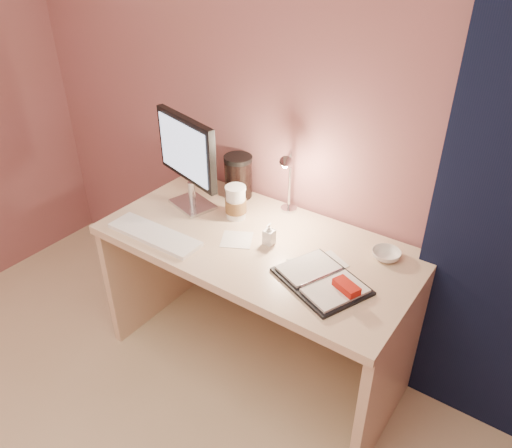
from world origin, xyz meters
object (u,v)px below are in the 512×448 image
Objects in this scene: coffee_cup at (236,203)px; monitor at (189,155)px; lotion_bottle at (269,234)px; desk at (267,273)px; dark_jar at (238,178)px; keyboard at (154,235)px; planner at (323,281)px; desk_lamp at (275,175)px; bowl at (386,255)px.

monitor is at bearing -170.79° from coffee_cup.
coffee_cup is 0.27m from lotion_bottle.
desk is 7.26× the size of dark_jar.
coffee_cup is (0.19, 0.34, 0.07)m from keyboard.
desk_lamp is at bearing 166.38° from planner.
planner is 2.56× the size of coffee_cup.
lotion_bottle is (-0.46, -0.19, 0.03)m from bowl.
desk is at bearing 129.38° from lotion_bottle.
monitor is at bearing -120.01° from dark_jar.
coffee_cup reaches higher than lotion_bottle.
planner is at bearing 9.63° from keyboard.
planner is (0.77, 0.14, 0.00)m from keyboard.
monitor reaches higher than dark_jar.
lotion_bottle reaches higher than bowl.
coffee_cup is 1.61× the size of lotion_bottle.
lotion_bottle is (-0.32, 0.11, 0.04)m from planner.
bowl is 0.83m from dark_jar.
desk is 0.48m from planner.
dark_jar is at bearing 146.84° from desk.
desk_lamp is (0.14, 0.12, 0.13)m from coffee_cup.
monitor is (-0.43, -0.01, 0.50)m from desk.
planner is 2.14× the size of dark_jar.
lotion_bottle is 0.29m from desk_lamp.
monitor reaches higher than bowl.
coffee_cup is at bearing -56.61° from dark_jar.
keyboard is at bearing -141.53° from desk.
lotion_bottle reaches higher than keyboard.
keyboard is 3.80× the size of bowl.
desk is 8.72× the size of coffee_cup.
lotion_bottle is 0.30× the size of desk_lamp.
keyboard is at bearing -98.85° from dark_jar.
keyboard is 0.60m from desk_lamp.
desk_lamp is at bearing -12.00° from dark_jar.
monitor is 1.37× the size of desk_lamp.
bowl is at bearing 24.97° from keyboard.
monitor reaches higher than desk_lamp.
dark_jar is at bearing 146.86° from desk_lamp.
planner is 0.32m from bowl.
coffee_cup is at bearing 59.54° from keyboard.
bowl is at bearing 22.08° from lotion_bottle.
dark_jar reaches higher than desk.
desk_lamp is at bearing 117.77° from lotion_bottle.
bowl is at bearing 7.45° from coffee_cup.
dark_jar is (-0.11, 0.17, 0.02)m from coffee_cup.
lotion_bottle is (0.49, -0.05, -0.22)m from monitor.
desk is at bearing -33.16° from dark_jar.
lotion_bottle is at bearing -157.92° from bowl.
desk is 0.58m from bowl.
monitor reaches higher than desk.
dark_jar reaches higher than bowl.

